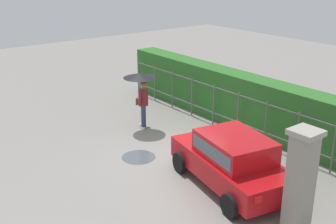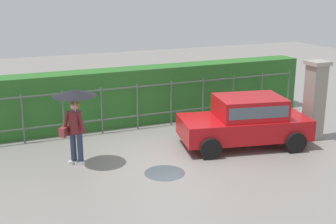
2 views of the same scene
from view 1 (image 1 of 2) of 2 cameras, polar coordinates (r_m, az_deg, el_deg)
name	(u,v)px [view 1 (image 1 of 2)]	position (r m, az deg, el deg)	size (l,w,h in m)	color
ground_plane	(174,155)	(13.15, 0.82, -5.87)	(40.00, 40.00, 0.00)	gray
car	(232,159)	(11.24, 8.61, -6.27)	(3.96, 2.44, 1.48)	#B71116
pedestrian	(141,87)	(14.74, -3.65, 3.43)	(1.13, 1.13, 2.04)	#2D3856
gate_pillar	(300,181)	(9.63, 17.39, -8.81)	(0.60, 0.60, 2.42)	gray
fence_section	(238,112)	(14.59, 9.40, 0.03)	(12.04, 0.05, 1.50)	#59605B
hedge_row	(252,104)	(15.06, 11.29, 1.04)	(12.99, 0.90, 1.90)	#2D6B28
puddle_near	(139,157)	(13.07, -3.99, -6.08)	(1.04, 1.04, 0.00)	#4C545B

